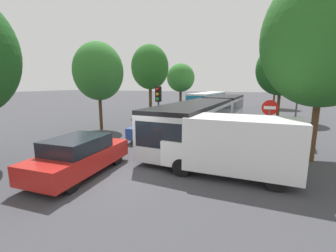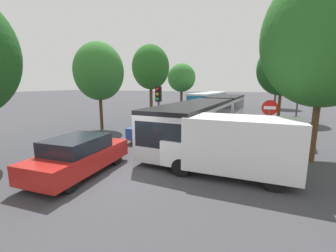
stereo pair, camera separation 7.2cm
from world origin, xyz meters
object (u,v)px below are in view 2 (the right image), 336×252
(queued_car_blue, at_px, (153,127))
(tree_right_near, at_px, (323,41))
(tree_left_distant, at_px, (182,78))
(tree_right_far, at_px, (277,78))
(direction_sign_post, at_px, (298,101))
(queued_car_graphite, at_px, (183,115))
(white_van, at_px, (234,145))
(tree_right_mid, at_px, (283,70))
(no_entry_sign, at_px, (269,121))
(tree_left_mid, at_px, (99,71))
(city_bus_rear, at_px, (209,100))
(queued_car_red, at_px, (79,155))
(tree_left_far, at_px, (151,68))
(articulated_bus, at_px, (211,114))
(traffic_light, at_px, (158,102))

(queued_car_blue, distance_m, tree_right_near, 9.96)
(queued_car_blue, xyz_separation_m, tree_left_distant, (-5.01, 20.38, 3.73))
(tree_right_far, bearing_deg, direction_sign_post, -89.92)
(queued_car_graphite, relative_size, tree_right_far, 0.67)
(white_van, xyz_separation_m, tree_right_mid, (2.67, 15.95, 3.59))
(no_entry_sign, bearing_deg, tree_left_mid, -103.93)
(tree_left_mid, bearing_deg, city_bus_rear, 74.86)
(no_entry_sign, bearing_deg, queued_car_red, -55.86)
(tree_right_far, bearing_deg, tree_right_mid, -90.88)
(tree_left_far, distance_m, tree_right_far, 19.26)
(articulated_bus, xyz_separation_m, tree_left_far, (-8.30, 7.04, 3.83))
(tree_right_far, bearing_deg, city_bus_rear, -149.38)
(queued_car_graphite, distance_m, traffic_light, 7.47)
(traffic_light, height_order, tree_left_far, tree_left_far)
(queued_car_red, bearing_deg, city_bus_rear, -2.43)
(tree_left_far, distance_m, tree_left_distant, 10.39)
(white_van, height_order, direction_sign_post, direction_sign_post)
(no_entry_sign, height_order, tree_right_far, tree_right_far)
(tree_left_distant, bearing_deg, white_van, -66.82)
(tree_left_mid, bearing_deg, tree_left_far, 90.54)
(tree_left_distant, bearing_deg, tree_right_far, 13.64)
(traffic_light, bearing_deg, no_entry_sign, 79.65)
(direction_sign_post, relative_size, tree_left_far, 0.46)
(queued_car_red, height_order, white_van, white_van)
(tree_left_distant, bearing_deg, queued_car_blue, -76.19)
(tree_left_mid, distance_m, tree_right_far, 26.38)
(queued_car_graphite, bearing_deg, tree_left_distant, 16.52)
(traffic_light, relative_size, tree_right_near, 0.40)
(tree_right_near, bearing_deg, tree_left_mid, 169.84)
(traffic_light, xyz_separation_m, tree_left_far, (-5.90, 10.96, 2.75))
(queued_car_red, bearing_deg, tree_left_distant, 7.51)
(queued_car_red, bearing_deg, tree_left_far, 13.91)
(city_bus_rear, xyz_separation_m, queued_car_red, (0.22, -25.11, -0.59))
(articulated_bus, xyz_separation_m, tree_right_mid, (5.08, 8.49, 3.41))
(white_van, xyz_separation_m, tree_left_mid, (-10.62, 5.47, 3.23))
(city_bus_rear, height_order, queued_car_graphite, city_bus_rear)
(tree_left_far, bearing_deg, tree_right_mid, 6.18)
(no_entry_sign, bearing_deg, tree_right_mid, 173.87)
(traffic_light, distance_m, no_entry_sign, 6.16)
(direction_sign_post, bearing_deg, city_bus_rear, -53.93)
(tree_left_mid, bearing_deg, tree_left_distant, 90.08)
(tree_left_mid, height_order, tree_right_mid, tree_right_mid)
(traffic_light, bearing_deg, queued_car_red, -9.46)
(tree_right_near, relative_size, tree_right_mid, 1.13)
(city_bus_rear, xyz_separation_m, traffic_light, (1.08, -19.43, 1.14))
(white_van, height_order, tree_right_mid, tree_right_mid)
(articulated_bus, xyz_separation_m, city_bus_rear, (-3.48, 15.51, -0.06))
(city_bus_rear, height_order, direction_sign_post, direction_sign_post)
(queued_car_red, relative_size, no_entry_sign, 1.58)
(queued_car_blue, bearing_deg, tree_left_distant, 10.88)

